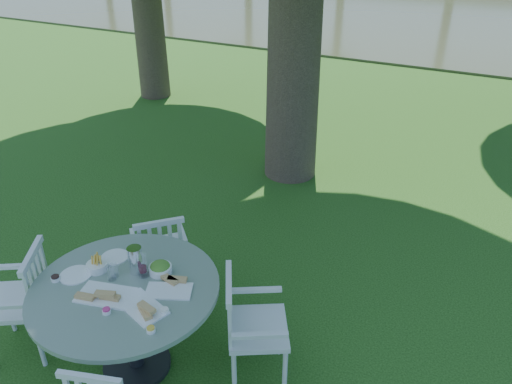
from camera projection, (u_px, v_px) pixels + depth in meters
ground at (247, 269)px, 5.35m from camera, size 140.00×140.00×0.00m
table at (127, 303)px, 3.86m from camera, size 1.44×1.44×0.86m
chair_ne at (245, 322)px, 3.85m from camera, size 0.65×0.66×0.98m
chair_nw at (161, 249)px, 4.75m from camera, size 0.63×0.63×0.92m
chair_sw at (27, 294)px, 4.11m from camera, size 0.67×0.68×1.00m
tableware at (128, 275)px, 3.84m from camera, size 1.09×0.68×0.23m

